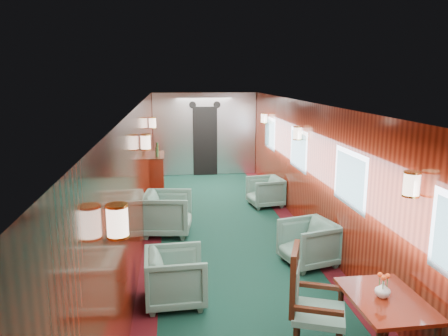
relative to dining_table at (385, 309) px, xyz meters
name	(u,v)px	position (x,y,z in m)	size (l,w,h in m)	color
room	(234,155)	(-1.06, 3.01, 1.01)	(12.00, 12.10, 2.40)	#0D3025
bulkhead	(205,135)	(-1.06, 8.92, 0.56)	(2.98, 0.17, 2.39)	silver
windows_right	(320,162)	(0.42, 3.26, 0.83)	(0.02, 8.60, 0.80)	silver
wall_sconces	(230,141)	(-1.06, 3.57, 1.17)	(2.97, 7.97, 0.25)	beige
dining_table	(385,309)	(0.00, 0.00, 0.00)	(0.70, 1.00, 0.74)	#641B0D
side_chair	(308,300)	(-0.72, 0.22, 0.03)	(0.68, 0.69, 1.20)	#204B44
credenza	(157,174)	(-2.40, 6.78, -0.11)	(0.35, 1.12, 1.28)	#641B0D
flower_vase	(383,290)	(-0.03, 0.02, 0.20)	(0.15, 0.15, 0.16)	silver
armchair_left_near	(176,277)	(-2.03, 1.50, -0.27)	(0.75, 0.77, 0.70)	#204B44
armchair_left_far	(167,213)	(-2.15, 4.05, -0.23)	(0.84, 0.86, 0.78)	#204B44
armchair_right_near	(309,243)	(0.01, 2.43, -0.28)	(0.74, 0.76, 0.69)	#204B44
armchair_right_far	(265,192)	(0.01, 5.55, -0.29)	(0.70, 0.72, 0.65)	#204B44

